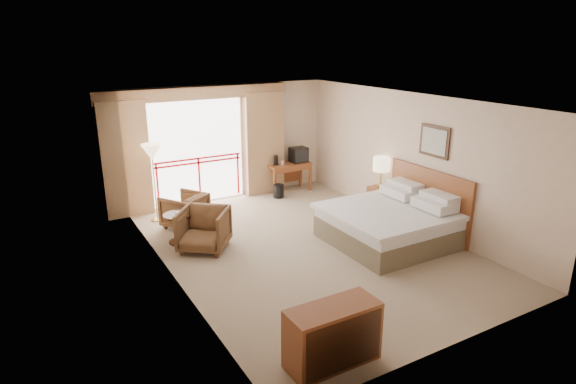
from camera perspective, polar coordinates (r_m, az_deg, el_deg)
floor at (r=9.05m, az=2.12°, el=-6.45°), size 7.00×7.00×0.00m
ceiling at (r=8.31m, az=2.33°, el=10.77°), size 7.00×7.00×0.00m
wall_back at (r=11.61m, az=-7.01°, el=5.91°), size 5.00×0.00×5.00m
wall_front at (r=6.09m, az=20.05°, el=-6.23°), size 5.00×0.00×5.00m
wall_left at (r=7.61m, az=-13.96°, el=-0.84°), size 0.00×7.00×7.00m
wall_right at (r=10.09m, az=14.38°, el=3.68°), size 0.00×7.00×7.00m
balcony_door at (r=11.35m, az=-10.67°, el=4.68°), size 2.40×0.00×2.40m
balcony_railing at (r=11.42m, az=-10.52°, el=2.77°), size 2.09×0.03×1.02m
curtain_left at (r=10.80m, az=-18.72°, el=3.66°), size 1.00×0.26×2.50m
curtain_right at (r=11.85m, az=-2.91°, el=5.77°), size 1.00×0.26×2.50m
valance at (r=11.03m, az=-10.89°, el=11.43°), size 4.40×0.22×0.28m
hvac_vent at (r=11.98m, az=-1.30°, el=11.25°), size 0.50×0.04×0.50m
bed at (r=9.31m, az=11.99°, el=-3.63°), size 2.13×2.06×0.97m
headboard at (r=9.85m, az=16.30°, el=-1.06°), size 0.06×2.10×1.30m
framed_art at (r=9.56m, az=16.96°, el=5.77°), size 0.04×0.72×0.60m
nightstand at (r=10.77m, az=10.95°, el=-1.01°), size 0.45×0.53×0.61m
table_lamp at (r=10.57m, az=11.03°, el=3.20°), size 0.37×0.37×0.65m
phone at (r=10.52m, az=11.38°, el=0.47°), size 0.20×0.18×0.08m
desk at (r=12.13m, az=-0.08°, el=2.74°), size 1.11×0.54×0.72m
tv at (r=12.15m, az=1.28°, el=4.43°), size 0.41×0.33×0.38m
coffee_maker at (r=11.85m, az=-1.44°, el=3.77°), size 0.14×0.14×0.24m
cup at (r=11.90m, az=-0.68°, el=3.47°), size 0.09×0.09×0.10m
wastebasket at (r=11.70m, az=-1.13°, el=0.11°), size 0.31×0.31×0.32m
armchair_far at (r=10.18m, az=-12.04°, el=-4.02°), size 1.06×1.06×0.71m
armchair_near at (r=9.07m, az=-9.81°, el=-6.66°), size 1.19×1.19×0.78m
side_table at (r=9.28m, az=-12.93°, el=-3.65°), size 0.53×0.53×0.57m
book at (r=9.22m, az=-13.01°, el=-2.58°), size 0.17×0.22×0.02m
floor_lamp at (r=10.28m, az=-15.82°, el=4.21°), size 0.42×0.42×1.65m
dresser at (r=5.93m, az=5.34°, el=-16.55°), size 1.13×0.48×0.75m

